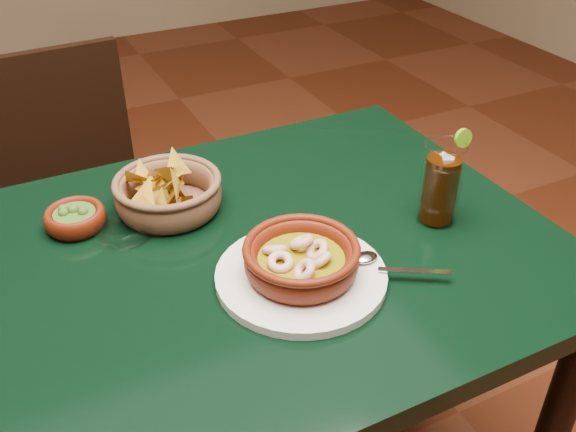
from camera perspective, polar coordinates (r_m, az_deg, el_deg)
name	(u,v)px	position (r m, az deg, el deg)	size (l,w,h in m)	color
dining_table	(211,306)	(1.14, -6.84, -7.93)	(1.20, 0.80, 0.75)	black
dining_chair	(80,207)	(1.78, -18.04, 0.74)	(0.42, 0.42, 0.87)	black
shrimp_plate	(302,264)	(1.01, 1.21, -4.25)	(0.35, 0.27, 0.08)	silver
chip_basket	(168,193)	(1.19, -10.61, 2.01)	(0.23, 0.23, 0.14)	brown
guacamole_ramekin	(75,218)	(1.19, -18.40, -0.15)	(0.13, 0.13, 0.04)	#4D1307
cola_drink	(441,184)	(1.16, 13.43, 2.78)	(0.15, 0.15, 0.17)	white
glass_ashtray	(125,229)	(1.15, -14.28, -1.12)	(0.11, 0.11, 0.03)	white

